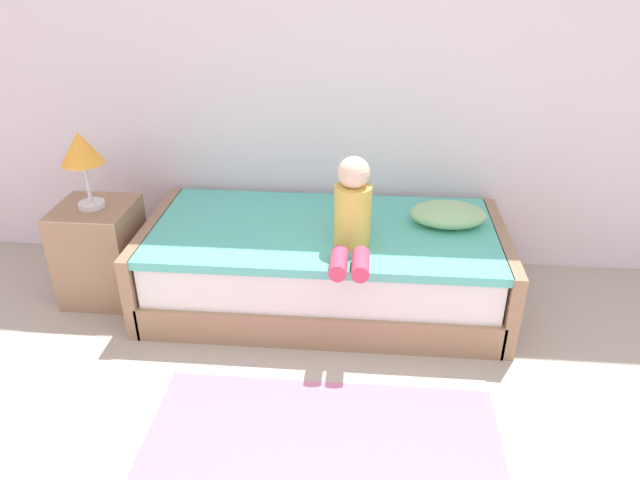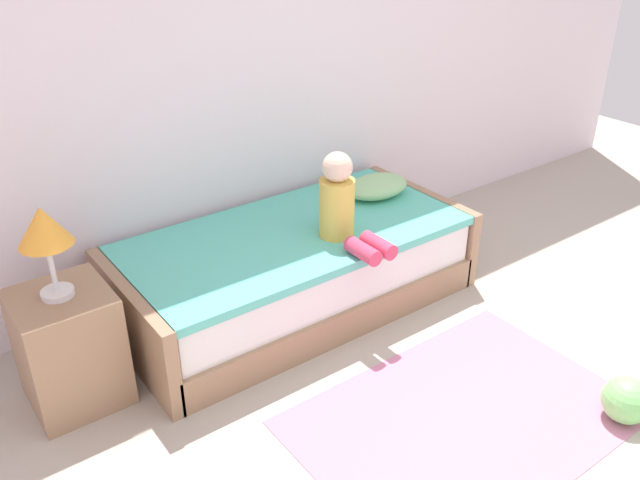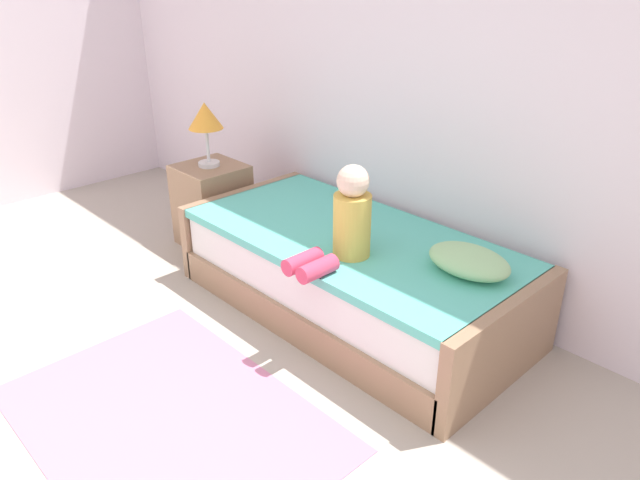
% 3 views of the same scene
% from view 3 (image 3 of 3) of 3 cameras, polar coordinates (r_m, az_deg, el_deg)
% --- Properties ---
extents(wall_rear, '(7.20, 0.10, 2.90)m').
position_cam_3_polar(wall_rear, '(3.42, 15.00, 16.27)').
color(wall_rear, white).
rests_on(wall_rear, ground).
extents(bed, '(2.11, 1.00, 0.50)m').
position_cam_3_polar(bed, '(3.55, 2.92, -3.22)').
color(bed, '#997556').
rests_on(bed, ground).
extents(nightstand, '(0.44, 0.44, 0.60)m').
position_cam_3_polar(nightstand, '(4.45, -10.20, 3.29)').
color(nightstand, '#997556').
rests_on(nightstand, ground).
extents(table_lamp, '(0.24, 0.24, 0.45)m').
position_cam_3_polar(table_lamp, '(4.25, -10.87, 11.26)').
color(table_lamp, silver).
rests_on(table_lamp, nightstand).
extents(child_figure, '(0.20, 0.51, 0.50)m').
position_cam_3_polar(child_figure, '(3.10, 2.46, 1.73)').
color(child_figure, gold).
rests_on(child_figure, bed).
extents(pillow, '(0.44, 0.30, 0.13)m').
position_cam_3_polar(pillow, '(3.09, 13.99, -1.95)').
color(pillow, '#99CC8C').
rests_on(pillow, bed).
extents(area_rug, '(1.60, 1.10, 0.01)m').
position_cam_3_polar(area_rug, '(2.98, -14.12, -16.20)').
color(area_rug, pink).
rests_on(area_rug, ground).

